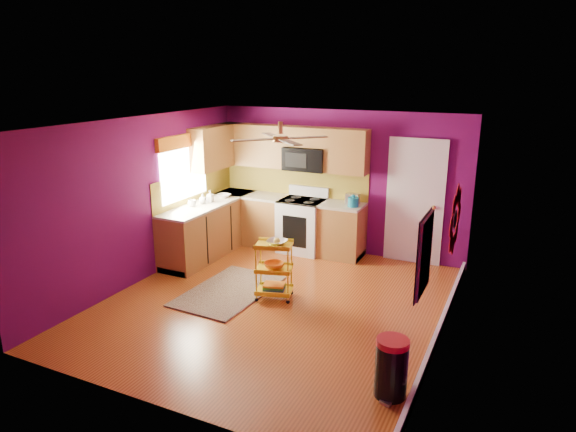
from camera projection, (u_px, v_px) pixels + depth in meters
The scene contains 18 objects.
ground at pixel (275, 304), 7.16m from camera, with size 5.00×5.00×0.00m, color brown.
room_envelope at pixel (276, 190), 6.70m from camera, with size 4.54×5.04×2.52m.
lower_cabinets at pixel (253, 227), 9.17m from camera, with size 2.81×2.31×0.94m.
electric_range at pixel (302, 225), 9.14m from camera, with size 0.76×0.66×1.13m.
upper_cabinetry at pixel (267, 149), 9.06m from camera, with size 2.80×2.30×1.26m.
left_window at pixel (184, 158), 8.51m from camera, with size 0.08×1.35×1.08m.
panel_door at pixel (415, 203), 8.46m from camera, with size 0.95×0.11×2.15m.
right_wall_art at pixel (443, 233), 5.55m from camera, with size 0.04×2.74×1.04m.
ceiling_fan at pixel (280, 138), 6.70m from camera, with size 1.01×1.01×0.26m.
shag_rug at pixel (229, 291), 7.55m from camera, with size 1.03×1.68×0.02m, color black.
rolling_cart at pixel (274, 267), 7.22m from camera, with size 0.59×0.49×0.91m.
trash_can at pixel (391, 368), 5.07m from camera, with size 0.41×0.41×0.62m.
teal_kettle at pixel (353, 202), 8.56m from camera, with size 0.18×0.18×0.21m.
toaster at pixel (353, 199), 8.73m from camera, with size 0.22×0.15×0.18m, color beige.
soap_bottle_a at pixel (210, 196), 8.85m from camera, with size 0.09×0.09×0.20m, color #EA3F72.
soap_bottle_b at pixel (203, 199), 8.75m from camera, with size 0.13×0.13×0.17m, color white.
counter_dish at pixel (224, 196), 9.20m from camera, with size 0.23×0.23×0.06m, color white.
counter_cup at pixel (192, 203), 8.59m from camera, with size 0.14×0.14×0.11m, color white.
Camera 1 is at (2.98, -5.83, 3.16)m, focal length 32.00 mm.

